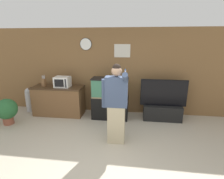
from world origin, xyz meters
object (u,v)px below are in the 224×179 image
potted_plant (7,110)px  counter_island (59,100)px  trash_bin (30,99)px  tv_on_stand (162,108)px  microwave (62,82)px  aquarium_on_stand (110,98)px  person_standing (116,103)px  knife_block (44,82)px

potted_plant → counter_island: bearing=36.4°
potted_plant → trash_bin: (0.08, 0.95, -0.01)m
tv_on_stand → microwave: bearing=-179.4°
microwave → trash_bin: (-1.22, 0.13, -0.65)m
aquarium_on_stand → tv_on_stand: aquarium_on_stand is taller
person_standing → trash_bin: 3.33m
tv_on_stand → aquarium_on_stand: bearing=-177.3°
knife_block → person_standing: size_ratio=0.19×
knife_block → aquarium_on_stand: knife_block is taller
knife_block → aquarium_on_stand: bearing=-0.8°
counter_island → microwave: microwave is taller
knife_block → trash_bin: knife_block is taller
aquarium_on_stand → trash_bin: aquarium_on_stand is taller
counter_island → potted_plant: size_ratio=2.12×
microwave → trash_bin: size_ratio=0.57×
tv_on_stand → trash_bin: bearing=178.6°
microwave → counter_island: bearing=174.3°
counter_island → person_standing: 2.38m
microwave → knife_block: bearing=-178.7°
aquarium_on_stand → person_standing: 1.34m
aquarium_on_stand → trash_bin: bearing=176.3°
tv_on_stand → trash_bin: tv_on_stand is taller
counter_island → knife_block: 0.70m
counter_island → trash_bin: (-1.04, 0.12, -0.05)m
microwave → knife_block: (-0.59, -0.01, -0.03)m
trash_bin → potted_plant: bearing=-94.9°
tv_on_stand → trash_bin: 4.17m
tv_on_stand → person_standing: 1.89m
tv_on_stand → counter_island: bearing=-179.7°
counter_island → trash_bin: bearing=173.7°
person_standing → counter_island: bearing=145.4°
counter_island → knife_block: knife_block is taller
counter_island → trash_bin: 1.05m
aquarium_on_stand → potted_plant: size_ratio=1.67×
person_standing → microwave: bearing=143.2°
aquarium_on_stand → tv_on_stand: size_ratio=0.93×
counter_island → tv_on_stand: 3.13m
person_standing → knife_block: bearing=151.0°
microwave → aquarium_on_stand: aquarium_on_stand is taller
knife_block → person_standing: 2.66m
trash_bin → counter_island: bearing=-6.3°
knife_block → tv_on_stand: (3.54, 0.05, -0.67)m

